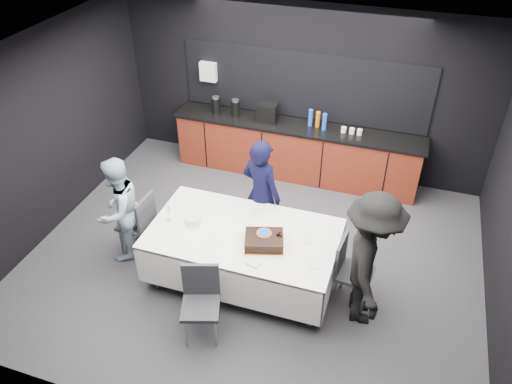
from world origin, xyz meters
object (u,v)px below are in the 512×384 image
person_center (261,194)px  person_left (119,210)px  chair_left (140,221)px  champagne_flute (168,210)px  person_right (370,261)px  plate_stack (193,220)px  chair_right (349,267)px  chair_near (201,297)px  party_table (243,241)px  cake_assembly (264,240)px

person_center → person_left: size_ratio=1.10×
chair_left → champagne_flute: bearing=-14.4°
person_left → person_right: person_right is taller
plate_stack → chair_right: size_ratio=0.21×
champagne_flute → person_center: bearing=40.8°
chair_left → chair_near: (1.31, -0.99, 0.00)m
chair_right → person_right: person_right is taller
party_table → plate_stack: (-0.66, -0.02, 0.19)m
champagne_flute → person_center: (0.96, 0.83, -0.11)m
cake_assembly → person_left: bearing=178.2°
person_center → person_left: 1.88m
champagne_flute → chair_left: bearing=165.6°
cake_assembly → chair_near: (-0.49, -0.80, -0.31)m
party_table → cake_assembly: bearing=-21.5°
chair_left → chair_near: bearing=-37.1°
cake_assembly → champagne_flute: 1.28m
chair_left → cake_assembly: bearing=-6.0°
person_center → chair_left: bearing=45.8°
person_center → person_left: bearing=46.5°
plate_stack → champagne_flute: size_ratio=0.88×
cake_assembly → person_center: person_center is taller
person_center → person_right: (1.56, -0.88, 0.05)m
party_table → person_right: bearing=-4.4°
cake_assembly → chair_right: bearing=11.0°
cake_assembly → chair_left: (-1.80, 0.19, -0.31)m
chair_near → person_left: (-1.52, 0.87, 0.22)m
chair_near → champagne_flute: bearing=132.7°
cake_assembly → person_left: (-2.01, 0.06, -0.09)m
person_right → champagne_flute: bearing=78.5°
cake_assembly → chair_left: bearing=174.0°
party_table → person_center: (-0.01, 0.76, 0.19)m
party_table → person_left: bearing=-178.1°
person_center → person_right: 1.79m
party_table → person_right: size_ratio=1.32×
cake_assembly → chair_right: cake_assembly is taller
person_right → chair_left: bearing=76.2°
party_table → chair_right: 1.32m
person_center → party_table: bearing=111.5°
person_right → person_left: bearing=78.6°
plate_stack → champagne_flute: champagne_flute is taller
person_left → person_right: 3.25m
cake_assembly → champagne_flute: champagne_flute is taller
person_left → chair_right: bearing=100.6°
cake_assembly → person_right: size_ratio=0.33×
person_right → plate_stack: bearing=77.3°
party_table → plate_stack: bearing=-178.0°
chair_near → person_right: size_ratio=0.53×
party_table → champagne_flute: (-0.97, -0.07, 0.30)m
cake_assembly → chair_near: cake_assembly is taller
champagne_flute → chair_near: 1.24m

